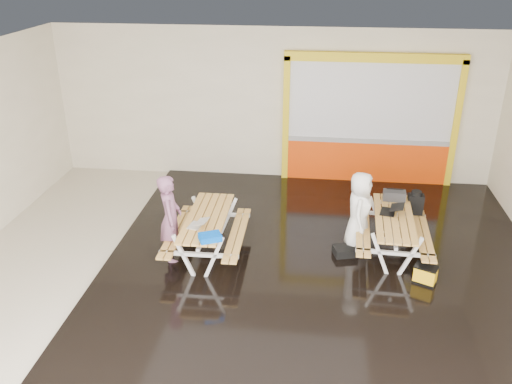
# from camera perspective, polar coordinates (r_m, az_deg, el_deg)

# --- Properties ---
(room) EXTENTS (10.02, 8.02, 3.52)m
(room) POSITION_cam_1_polar(r_m,az_deg,el_deg) (8.59, -0.71, 2.07)
(room) COLOR beige
(room) RESTS_ON ground
(deck) EXTENTS (7.50, 7.98, 0.05)m
(deck) POSITION_cam_1_polar(r_m,az_deg,el_deg) (9.33, 7.06, -8.13)
(deck) COLOR black
(deck) RESTS_ON room
(kiosk) EXTENTS (3.88, 0.16, 3.00)m
(kiosk) POSITION_cam_1_polar(r_m,az_deg,el_deg) (12.39, 11.93, 7.18)
(kiosk) COLOR #E94006
(kiosk) RESTS_ON room
(picnic_table_left) EXTENTS (1.34, 1.95, 0.78)m
(picnic_table_left) POSITION_cam_1_polar(r_m,az_deg,el_deg) (9.44, -5.22, -3.60)
(picnic_table_left) COLOR gold
(picnic_table_left) RESTS_ON deck
(picnic_table_right) EXTENTS (1.37, 1.95, 0.76)m
(picnic_table_right) POSITION_cam_1_polar(r_m,az_deg,el_deg) (9.75, 14.38, -3.48)
(picnic_table_right) COLOR gold
(picnic_table_right) RESTS_ON deck
(person_left) EXTENTS (0.49, 0.64, 1.58)m
(person_left) POSITION_cam_1_polar(r_m,az_deg,el_deg) (9.29, -9.07, -2.81)
(person_left) COLOR #7B4B69
(person_left) RESTS_ON deck
(person_right) EXTENTS (0.55, 0.76, 1.44)m
(person_right) POSITION_cam_1_polar(r_m,az_deg,el_deg) (9.67, 10.91, -1.96)
(person_right) COLOR white
(person_right) RESTS_ON deck
(laptop_left) EXTENTS (0.37, 0.34, 0.14)m
(laptop_left) POSITION_cam_1_polar(r_m,az_deg,el_deg) (9.04, -6.20, -3.39)
(laptop_left) COLOR silver
(laptop_left) RESTS_ON picnic_table_left
(laptop_right) EXTENTS (0.46, 0.42, 0.17)m
(laptop_right) POSITION_cam_1_polar(r_m,az_deg,el_deg) (9.77, 14.16, -1.87)
(laptop_right) COLOR black
(laptop_right) RESTS_ON picnic_table_right
(blue_pouch) EXTENTS (0.42, 0.37, 0.10)m
(blue_pouch) POSITION_cam_1_polar(r_m,az_deg,el_deg) (8.61, -4.91, -4.80)
(blue_pouch) COLOR #0049C7
(blue_pouch) RESTS_ON picnic_table_left
(toolbox) EXTENTS (0.42, 0.23, 0.24)m
(toolbox) POSITION_cam_1_polar(r_m,az_deg,el_deg) (10.25, 14.47, -0.36)
(toolbox) COLOR black
(toolbox) RESTS_ON picnic_table_right
(backpack) EXTENTS (0.29, 0.19, 0.48)m
(backpack) POSITION_cam_1_polar(r_m,az_deg,el_deg) (10.44, 16.55, -1.15)
(backpack) COLOR black
(backpack) RESTS_ON picnic_table_right
(dark_case) EXTENTS (0.47, 0.40, 0.15)m
(dark_case) POSITION_cam_1_polar(r_m,az_deg,el_deg) (9.71, 9.46, -6.19)
(dark_case) COLOR black
(dark_case) RESTS_ON deck
(fluke_bag) EXTENTS (0.42, 0.36, 0.31)m
(fluke_bag) POSITION_cam_1_polar(r_m,az_deg,el_deg) (9.22, 17.53, -8.38)
(fluke_bag) COLOR black
(fluke_bag) RESTS_ON deck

